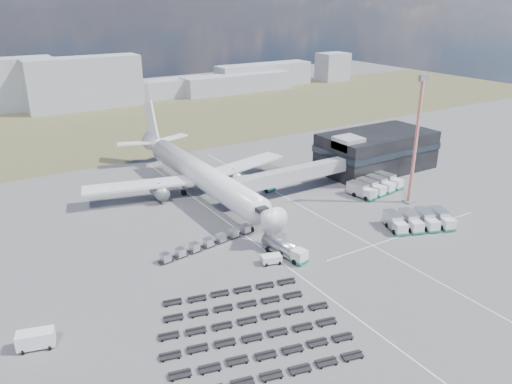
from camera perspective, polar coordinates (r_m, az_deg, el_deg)
ground at (r=91.76m, az=2.45°, el=-6.62°), size 420.00×420.00×0.00m
grass_strip at (r=187.50m, az=-17.00°, el=7.21°), size 420.00×90.00×0.01m
lane_markings at (r=99.12m, az=6.16°, el=-4.48°), size 47.12×110.00×0.01m
terminal at (r=135.83m, az=13.55°, el=4.64°), size 30.40×16.40×11.00m
jet_bridge at (r=113.42m, az=3.32°, el=1.79°), size 30.30×3.80×7.05m
airliner at (r=115.53m, az=-6.59°, el=2.18°), size 51.59×64.53×17.62m
skyline at (r=219.69m, az=-25.77°, el=10.26°), size 296.48×24.71×22.65m
fuel_tanker at (r=89.11m, az=3.26°, el=-6.44°), size 4.34×9.63×3.02m
pushback_tug at (r=87.03m, az=1.76°, el=-7.70°), size 3.84×2.81×1.53m
utility_van at (r=73.94m, az=-23.86°, el=-15.19°), size 5.09×3.35×2.47m
catering_truck at (r=119.40m, az=0.80°, el=1.01°), size 3.58×6.55×2.85m
service_trucks_near at (r=104.78m, az=18.10°, el=-3.09°), size 14.22×10.97×2.79m
service_trucks_far at (r=121.06m, az=13.50°, el=0.74°), size 13.85×8.95×2.88m
uld_row at (r=92.59m, az=-5.50°, el=-5.77°), size 20.29×4.35×1.57m
baggage_dollies at (r=71.23m, az=-0.90°, el=-15.49°), size 28.16×25.73×0.67m
floodlight_mast at (r=112.89m, az=17.81°, el=5.55°), size 2.67×2.18×28.29m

